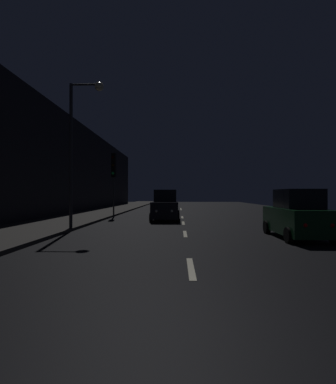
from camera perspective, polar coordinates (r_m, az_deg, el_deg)
name	(u,v)px	position (r m, az deg, el deg)	size (l,w,h in m)	color
ground	(182,213)	(28.95, 2.59, -4.05)	(27.83, 84.00, 0.02)	black
sidewalk_left	(102,212)	(29.88, -12.40, -3.76)	(4.40, 84.00, 0.15)	#33302D
building_facade_left	(62,164)	(27.42, -19.51, 5.06)	(0.80, 63.00, 8.86)	black
lane_centerline	(182,218)	(22.88, 2.76, -4.97)	(0.16, 32.89, 0.01)	beige
traffic_light_far_left	(114,171)	(24.06, -10.31, 4.04)	(0.34, 0.47, 5.06)	#38383A
streetlamp_overhead	(80,133)	(15.68, -16.39, 10.79)	(1.70, 0.44, 7.36)	#2D2D30
car_approaching_headlights	(166,206)	(20.87, -0.48, -2.75)	(1.95, 4.22, 2.13)	black
car_parked_right_near	(297,216)	(13.56, 23.33, -4.17)	(1.86, 4.03, 2.03)	#0F3819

